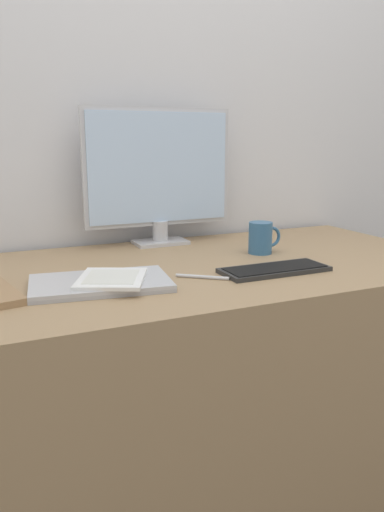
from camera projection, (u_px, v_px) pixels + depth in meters
The scene contains 8 objects.
wall_back at pixel (140, 111), 1.70m from camera, with size 3.60×0.05×2.40m.
desk at pixel (191, 386), 1.50m from camera, with size 1.59×0.77×0.76m.
monitor at pixel (159, 174), 1.65m from camera, with size 0.51×0.11×0.45m.
keyboard at pixel (275, 269), 1.34m from camera, with size 0.30×0.12×0.01m.
laptop at pixel (100, 283), 1.20m from camera, with size 0.36×0.24×0.02m.
ereader at pixel (112, 278), 1.19m from camera, with size 0.21×0.23×0.01m.
coffee_mug at pixel (261, 238), 1.55m from camera, with size 0.11×0.07×0.10m.
pen at pixel (202, 277), 1.28m from camera, with size 0.12×0.09×0.01m.
Camera 1 is at (-0.56, -1.11, 1.10)m, focal length 35.00 mm.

